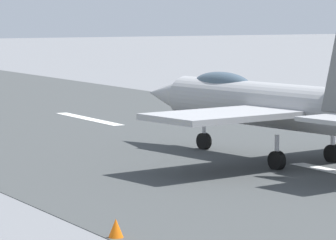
# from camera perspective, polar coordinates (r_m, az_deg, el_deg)

# --- Properties ---
(fighter_jet) EXTENTS (16.63, 13.67, 5.61)m
(fighter_jet) POSITION_cam_1_polar(r_m,az_deg,el_deg) (42.90, 6.00, 0.90)
(fighter_jet) COLOR #9B9B9E
(fighter_jet) RESTS_ON ground
(marker_cone_near) EXTENTS (0.44, 0.44, 0.55)m
(marker_cone_near) POSITION_cam_1_polar(r_m,az_deg,el_deg) (28.51, -2.92, -6.05)
(marker_cone_near) COLOR orange
(marker_cone_near) RESTS_ON ground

